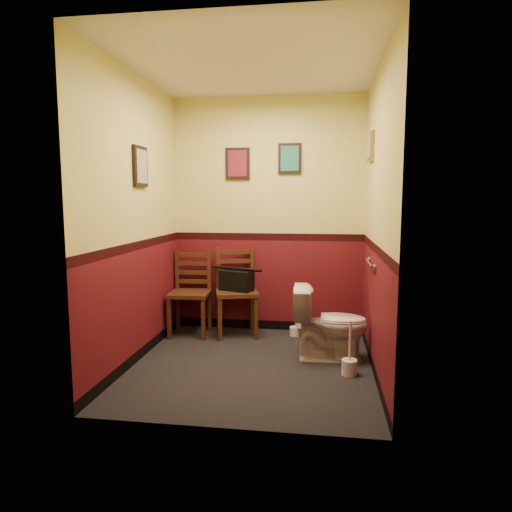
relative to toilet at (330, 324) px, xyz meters
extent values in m
cube|color=black|center=(-0.72, -0.27, -0.35)|extent=(2.20, 2.40, 0.00)
cube|color=silver|center=(-0.72, -0.27, 2.35)|extent=(2.20, 2.40, 0.00)
cube|color=#571119|center=(-0.72, 0.93, 1.00)|extent=(2.20, 0.00, 2.70)
cube|color=#571119|center=(-0.72, -1.47, 1.00)|extent=(2.20, 0.00, 2.70)
cube|color=#571119|center=(-1.82, -0.27, 1.00)|extent=(0.00, 2.40, 2.70)
cube|color=#571119|center=(0.38, -0.27, 1.00)|extent=(0.00, 2.40, 2.70)
cylinder|color=silver|center=(0.35, -0.02, 0.60)|extent=(0.03, 0.50, 0.03)
cylinder|color=silver|center=(0.37, -0.27, 0.60)|extent=(0.02, 0.06, 0.06)
cylinder|color=silver|center=(0.37, 0.23, 0.60)|extent=(0.02, 0.06, 0.06)
cube|color=black|center=(-1.07, 0.91, 1.60)|extent=(0.28, 0.03, 0.36)
cube|color=maroon|center=(-1.07, 0.89, 1.60)|extent=(0.22, 0.01, 0.30)
cube|color=black|center=(-0.47, 0.91, 1.65)|extent=(0.26, 0.03, 0.34)
cube|color=#277D68|center=(-0.47, 0.89, 1.65)|extent=(0.20, 0.01, 0.28)
cube|color=black|center=(-1.80, -0.17, 1.50)|extent=(0.03, 0.30, 0.38)
cube|color=#9E927C|center=(-1.79, -0.17, 1.50)|extent=(0.01, 0.24, 0.31)
cube|color=olive|center=(0.36, 0.33, 1.70)|extent=(0.03, 0.34, 0.28)
cube|color=#9E927C|center=(0.35, 0.33, 1.70)|extent=(0.01, 0.28, 0.22)
imported|color=white|center=(0.00, 0.00, 0.00)|extent=(0.73, 0.42, 0.70)
cylinder|color=silver|center=(0.17, -0.38, -0.28)|extent=(0.14, 0.14, 0.14)
cylinder|color=silver|center=(0.17, -0.38, -0.06)|extent=(0.02, 0.02, 0.39)
cube|color=#462615|center=(-1.57, 0.59, 0.13)|extent=(0.47, 0.47, 0.04)
cube|color=#462615|center=(-1.75, 0.39, -0.11)|extent=(0.04, 0.04, 0.48)
cube|color=#462615|center=(-1.77, 0.77, -0.11)|extent=(0.04, 0.04, 0.48)
cube|color=#462615|center=(-1.37, 0.41, -0.11)|extent=(0.04, 0.04, 0.48)
cube|color=#462615|center=(-1.39, 0.79, -0.11)|extent=(0.04, 0.04, 0.48)
cube|color=#462615|center=(-1.77, 0.77, 0.36)|extent=(0.04, 0.04, 0.48)
cube|color=#462615|center=(-1.39, 0.80, 0.36)|extent=(0.04, 0.04, 0.48)
cube|color=#462615|center=(-1.58, 0.78, 0.23)|extent=(0.36, 0.05, 0.05)
cube|color=#462615|center=(-1.58, 0.78, 0.34)|extent=(0.36, 0.05, 0.05)
cube|color=#462615|center=(-1.58, 0.78, 0.44)|extent=(0.36, 0.05, 0.05)
cube|color=#462615|center=(-1.58, 0.78, 0.55)|extent=(0.36, 0.05, 0.05)
cube|color=#462615|center=(-1.04, 0.64, 0.14)|extent=(0.57, 0.57, 0.04)
cube|color=#462615|center=(-1.18, 0.40, -0.10)|extent=(0.05, 0.05, 0.50)
cube|color=#462615|center=(-1.28, 0.78, -0.10)|extent=(0.05, 0.05, 0.50)
cube|color=#462615|center=(-0.80, 0.50, -0.10)|extent=(0.05, 0.05, 0.50)
cube|color=#462615|center=(-0.90, 0.89, -0.10)|extent=(0.05, 0.05, 0.50)
cube|color=#462615|center=(-1.28, 0.79, 0.39)|extent=(0.05, 0.05, 0.50)
cube|color=#462615|center=(-0.90, 0.89, 0.39)|extent=(0.05, 0.05, 0.50)
cube|color=#462615|center=(-1.09, 0.84, 0.25)|extent=(0.37, 0.12, 0.05)
cube|color=#462615|center=(-1.09, 0.84, 0.36)|extent=(0.37, 0.12, 0.05)
cube|color=#462615|center=(-1.09, 0.84, 0.47)|extent=(0.37, 0.12, 0.05)
cube|color=#462615|center=(-1.09, 0.84, 0.58)|extent=(0.37, 0.12, 0.05)
cube|color=black|center=(-1.04, 0.64, 0.28)|extent=(0.40, 0.30, 0.23)
cylinder|color=black|center=(-1.04, 0.64, 0.42)|extent=(0.31, 0.14, 0.03)
cylinder|color=silver|center=(-0.38, 0.71, -0.30)|extent=(0.11, 0.11, 0.10)
cylinder|color=silver|center=(-0.26, 0.71, -0.30)|extent=(0.11, 0.11, 0.10)
cylinder|color=silver|center=(-0.32, 0.70, -0.20)|extent=(0.11, 0.11, 0.10)
camera|label=1|loc=(-0.09, -4.34, 1.20)|focal=32.00mm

